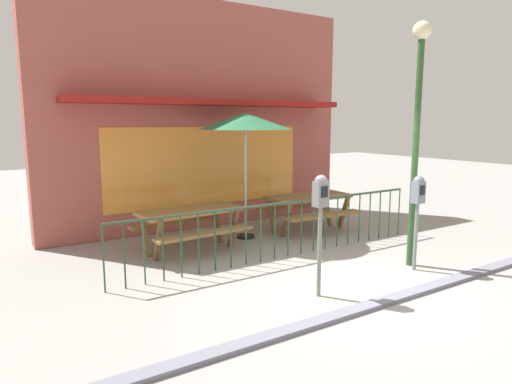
% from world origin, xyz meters
% --- Properties ---
extents(ground, '(40.00, 40.00, 0.00)m').
position_xyz_m(ground, '(0.00, 0.00, 0.00)').
color(ground, gray).
extents(pub_storefront, '(7.05, 1.31, 4.85)m').
position_xyz_m(pub_storefront, '(0.00, 4.80, 2.41)').
color(pub_storefront, brown).
rests_on(pub_storefront, ground).
extents(patio_fence_front, '(5.94, 0.04, 0.97)m').
position_xyz_m(patio_fence_front, '(-0.00, 1.81, 0.66)').
color(patio_fence_front, '#2C402F').
rests_on(patio_fence_front, ground).
extents(picnic_table_left, '(1.89, 1.48, 0.79)m').
position_xyz_m(picnic_table_left, '(-1.16, 2.99, 0.61)').
color(picnic_table_left, olive).
rests_on(picnic_table_left, ground).
extents(picnic_table_right, '(1.86, 1.43, 0.79)m').
position_xyz_m(picnic_table_right, '(1.58, 3.05, 0.61)').
color(picnic_table_right, olive).
rests_on(picnic_table_right, ground).
extents(patio_umbrella, '(1.79, 1.79, 2.48)m').
position_xyz_m(patio_umbrella, '(0.17, 3.27, 2.30)').
color(patio_umbrella, black).
rests_on(patio_umbrella, ground).
extents(parking_meter_near, '(0.18, 0.17, 1.49)m').
position_xyz_m(parking_meter_near, '(1.40, 0.17, 1.15)').
color(parking_meter_near, slate).
rests_on(parking_meter_near, ground).
extents(parking_meter_far, '(0.18, 0.17, 1.64)m').
position_xyz_m(parking_meter_far, '(-0.57, 0.16, 1.26)').
color(parking_meter_far, slate).
rests_on(parking_meter_far, ground).
extents(street_lamp, '(0.28, 0.28, 3.81)m').
position_xyz_m(street_lamp, '(1.53, 0.37, 2.50)').
color(street_lamp, '#2C5127').
rests_on(street_lamp, ground).
extents(curb_edge, '(9.87, 0.20, 0.11)m').
position_xyz_m(curb_edge, '(0.00, -0.49, 0.00)').
color(curb_edge, slate).
rests_on(curb_edge, ground).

